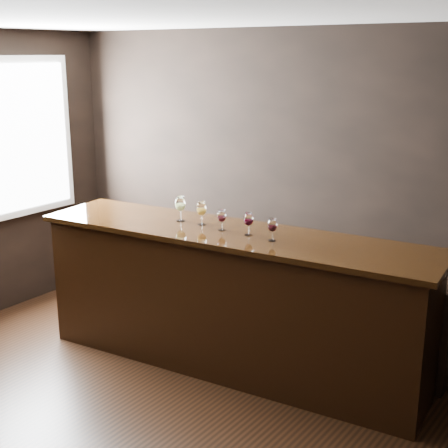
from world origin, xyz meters
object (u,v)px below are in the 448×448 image
Objects in this scene: back_bar_shelf at (319,304)px; glass_white at (180,204)px; bar_counter at (231,302)px; glass_red_b at (249,220)px; glass_amber at (201,209)px; glass_red_c at (272,226)px; glass_red_a at (222,217)px.

glass_white is (-0.99, -0.71, 0.91)m from back_bar_shelf.
bar_counter is 0.76m from glass_red_b.
glass_red_b reaches higher than bar_counter.
glass_white is 1.16× the size of glass_red_b.
glass_red_c is at bearing -3.31° from glass_amber.
back_bar_shelf is at bearing 53.70° from glass_red_a.
back_bar_shelf is 1.15m from glass_red_c.
back_bar_shelf is at bearing 50.76° from bar_counter.
glass_red_a is at bearing -2.83° from glass_white.
glass_red_c is at bearing -1.80° from glass_white.
glass_red_a is 0.96× the size of glass_red_c.
back_bar_shelf is 12.67× the size of glass_red_b.
glass_amber is (-0.32, 0.02, 0.75)m from bar_counter.
glass_red_a is at bearing -126.30° from back_bar_shelf.
glass_amber is 1.12× the size of glass_red_c.
glass_amber reaches higher than bar_counter.
glass_red_a is at bearing -176.72° from glass_red_b.
glass_white is (-0.54, 0.01, 0.76)m from bar_counter.
glass_red_c is at bearing -10.37° from bar_counter.
bar_counter is 15.13× the size of glass_white.
glass_red_c is (0.40, -0.02, 0.73)m from bar_counter.
glass_white is 1.22× the size of glass_red_c.
glass_amber is 1.07× the size of glass_red_b.
glass_red_c is (0.72, -0.04, -0.01)m from glass_amber.
back_bar_shelf is 1.37m from glass_amber.
back_bar_shelf is 10.93× the size of glass_white.
glass_red_c is (0.23, -0.02, -0.01)m from glass_red_b.
bar_counter is 1.38× the size of back_bar_shelf.
back_bar_shelf is at bearing 42.04° from glass_amber.
glass_white reaches higher than back_bar_shelf.
bar_counter is 0.93m from glass_white.
glass_white reaches higher than bar_counter.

